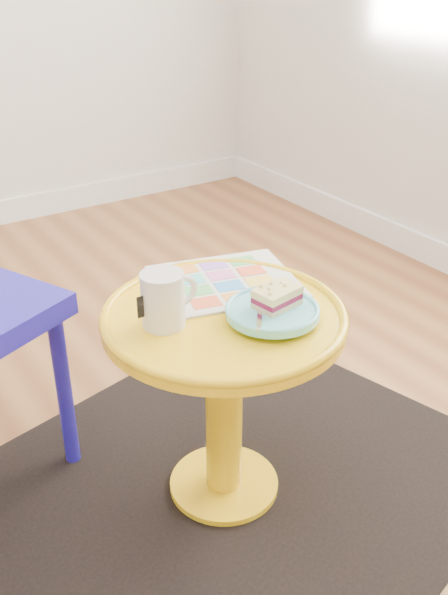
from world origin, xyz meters
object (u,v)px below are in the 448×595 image
side_table (224,368)px  mug (164,298)px  newspaper (225,282)px  plate (272,312)px

side_table → mug: size_ratio=4.09×
newspaper → plate: plate is taller
newspaper → mug: size_ratio=2.51×
side_table → plate: (0.07, -0.08, 0.16)m
mug → plate: (0.20, -0.11, -0.04)m
side_table → mug: mug is taller
mug → plate: mug is taller
newspaper → side_table: bearing=-109.9°
side_table → plate: 0.19m
newspaper → plate: (-0.01, -0.20, 0.02)m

